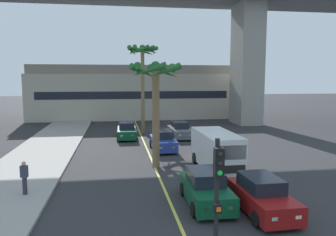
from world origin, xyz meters
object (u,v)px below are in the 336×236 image
car_queue_second (163,141)px  car_queue_fourth (180,131)px  traffic_light_median_near (217,196)px  delivery_van (216,149)px  car_queue_third (262,196)px  car_queue_front (127,131)px  palm_tree_mid_median (155,87)px  car_queue_fifth (206,189)px  pedestrian_mid_block (24,177)px  palm_tree_near_median (143,60)px

car_queue_second → car_queue_fourth: size_ratio=0.99×
traffic_light_median_near → delivery_van: bearing=73.0°
car_queue_third → traffic_light_median_near: traffic_light_median_near is taller
car_queue_front → palm_tree_mid_median: palm_tree_mid_median is taller
car_queue_fourth → delivery_van: size_ratio=0.79×
car_queue_fourth → delivery_van: delivery_van is taller
car_queue_third → car_queue_fifth: 2.46m
traffic_light_median_near → car_queue_fifth: bearing=77.3°
car_queue_fifth → pedestrian_mid_block: (-8.35, 2.18, 0.28)m
traffic_light_median_near → car_queue_second: bearing=86.6°
car_queue_front → car_queue_fifth: (3.02, -17.16, 0.00)m
car_queue_front → delivery_van: (5.19, -11.67, 0.57)m
car_queue_fifth → pedestrian_mid_block: bearing=165.4°
palm_tree_near_median → pedestrian_mid_block: size_ratio=5.61×
delivery_van → palm_tree_mid_median: (-3.67, 1.17, 3.86)m
car_queue_fifth → palm_tree_near_median: (-1.18, 20.53, 6.82)m
car_queue_front → car_queue_fourth: size_ratio=0.99×
car_queue_fourth → car_queue_fifth: bearing=-96.8°
car_queue_second → car_queue_fifth: size_ratio=1.00×
car_queue_fifth → traffic_light_median_near: size_ratio=0.98×
traffic_light_median_near → pedestrian_mid_block: traffic_light_median_near is taller
car_queue_front → car_queue_fifth: size_ratio=1.00×
car_queue_fourth → pedestrian_mid_block: 17.83m
car_queue_second → car_queue_front: bearing=115.9°
car_queue_fifth → car_queue_fourth: bearing=83.2°
car_queue_third → delivery_van: (0.06, 6.76, 0.57)m
palm_tree_mid_median → traffic_light_median_near: bearing=-89.6°
car_queue_fifth → palm_tree_near_median: size_ratio=0.45×
pedestrian_mid_block → traffic_light_median_near: bearing=-50.4°
car_queue_front → car_queue_third: 19.13m
car_queue_front → pedestrian_mid_block: 15.90m
car_queue_second → car_queue_third: bearing=-79.3°
car_queue_third → pedestrian_mid_block: 11.02m
car_queue_front → car_queue_fifth: 17.43m
car_queue_third → palm_tree_mid_median: palm_tree_mid_median is taller
car_queue_third → palm_tree_near_median: palm_tree_near_median is taller
car_queue_second → car_queue_fourth: (2.32, 5.08, 0.00)m
car_queue_fourth → palm_tree_mid_median: palm_tree_mid_median is taller
car_queue_fifth → car_queue_third: bearing=-31.1°
car_queue_front → car_queue_third: size_ratio=1.00×
car_queue_fifth → traffic_light_median_near: (-1.40, -6.21, 1.99)m
car_queue_third → pedestrian_mid_block: pedestrian_mid_block is taller
car_queue_second → delivery_van: delivery_van is taller
delivery_van → car_queue_third: bearing=-90.5°
car_queue_second → traffic_light_median_near: traffic_light_median_near is taller
car_queue_second → palm_tree_near_median: bearing=95.4°
car_queue_third → pedestrian_mid_block: bearing=161.7°
car_queue_front → delivery_van: 12.79m
palm_tree_mid_median → car_queue_fifth: bearing=-77.4°
traffic_light_median_near → palm_tree_mid_median: 13.10m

